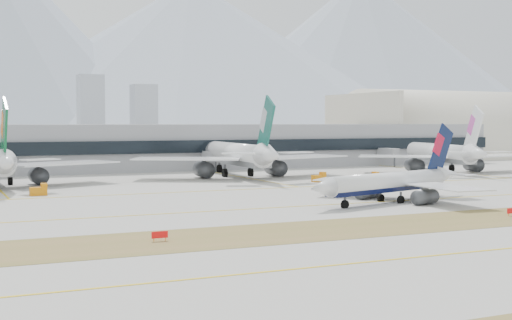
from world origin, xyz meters
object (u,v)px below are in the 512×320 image
terminal (116,147)px  widebody_china_air (443,154)px  widebody_cathay (239,156)px  hangar (444,157)px  taxiing_airliner (393,183)px

terminal → widebody_china_air: bearing=-31.7°
widebody_cathay → widebody_china_air: bearing=-91.3°
widebody_cathay → widebody_china_air: (67.06, -7.58, -0.53)m
widebody_cathay → widebody_china_air: widebody_cathay is taller
widebody_cathay → hangar: (130.62, 68.81, -5.95)m
widebody_china_air → terminal: (-91.01, 56.23, 1.94)m
taxiing_airliner → hangar: size_ratio=0.50×
terminal → taxiing_airliner: bearing=-78.1°
widebody_china_air → hangar: (63.55, 76.39, -5.43)m
hangar → widebody_cathay: bearing=-152.2°
terminal → hangar: hangar is taller
hangar → widebody_china_air: bearing=-129.8°
taxiing_airliner → terminal: (-25.54, 121.17, 3.73)m
terminal → hangar: 156.05m
widebody_china_air → hangar: size_ratio=0.62×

